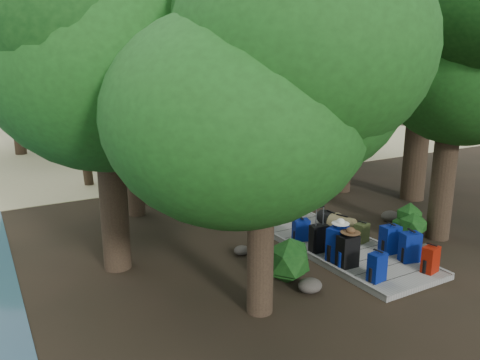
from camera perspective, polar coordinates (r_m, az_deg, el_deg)
ground at (r=13.69m, az=4.90°, el=-4.95°), size 120.00×120.00×0.00m
sand_beach at (r=27.98m, az=-14.13°, el=4.46°), size 40.00×22.00×0.02m
boardwalk at (r=14.46m, az=2.65°, el=-3.62°), size 2.00×12.00×0.12m
backpack_left_a at (r=10.03m, az=16.38°, el=-9.97°), size 0.38×0.28×0.66m
backpack_left_b at (r=10.51m, az=13.00°, el=-8.25°), size 0.44×0.32×0.79m
backpack_left_c at (r=10.75m, az=11.78°, el=-7.43°), size 0.56×0.48×0.87m
backpack_left_d at (r=11.85m, az=7.45°, el=-5.92°), size 0.46×0.38×0.60m
backpack_right_a at (r=10.80m, az=22.21°, el=-8.80°), size 0.40×0.32×0.63m
backpack_right_b at (r=11.18m, az=20.02°, el=-7.51°), size 0.47×0.39×0.74m
backpack_right_c at (r=11.51m, az=17.82°, el=-6.75°), size 0.46×0.35×0.73m
backpack_right_d at (r=12.04m, az=14.62°, el=-6.12°), size 0.39×0.32×0.53m
duffel_right_khaki at (r=12.60m, az=12.30°, el=-5.29°), size 0.62×0.76×0.44m
duffel_right_black at (r=12.96m, az=10.97°, el=-4.76°), size 0.41×0.64×0.40m
suitcase_on_boardwalk at (r=11.19m, az=9.58°, el=-7.04°), size 0.45×0.29×0.66m
lone_suitcase_on_sand at (r=20.37m, az=-6.44°, el=2.43°), size 0.50×0.33×0.73m
hat_brown at (r=10.33m, az=13.34°, el=-5.93°), size 0.43×0.43×0.13m
hat_white at (r=10.59m, az=12.17°, el=-4.88°), size 0.39×0.39×0.13m
kayak at (r=21.64m, az=-16.34°, el=2.04°), size 0.82×2.98×0.29m
sun_lounger at (r=23.31m, az=-0.38°, el=3.72°), size 0.60×1.65×0.52m
tree_right_a at (r=12.64m, az=24.66°, el=11.54°), size 5.00×5.00×8.33m
tree_right_b at (r=16.31m, az=21.86°, el=16.85°), size 6.18×6.18×11.04m
tree_right_c at (r=16.60m, az=13.02°, el=13.69°), size 5.14×5.14×8.89m
tree_right_d at (r=19.67m, az=12.08°, el=15.08°), size 5.36×5.36×9.82m
tree_right_e at (r=21.03m, az=4.93°, el=14.11°), size 5.00×5.00×9.00m
tree_right_f at (r=24.22m, az=6.95°, el=16.69°), size 6.30×6.30×11.24m
tree_left_a at (r=7.85m, az=2.67°, el=6.67°), size 4.12×4.12×6.86m
tree_left_b at (r=10.06m, az=-16.15°, el=12.63°), size 4.76×4.76×8.57m
tree_left_c at (r=13.86m, az=-13.19°, el=10.07°), size 4.11×4.11×7.14m
tree_back_a at (r=26.41m, az=-17.79°, el=12.54°), size 4.70×4.70×8.14m
tree_back_b at (r=28.45m, az=-10.53°, el=13.74°), size 4.96×4.96×8.85m
tree_back_c at (r=29.04m, az=-5.19°, el=14.63°), size 5.33×5.33×9.59m
tree_back_d at (r=25.65m, az=-26.01°, el=11.48°), size 4.71×4.71×7.86m
palm_right_a at (r=19.42m, az=0.95°, el=12.00°), size 4.41×4.41×7.52m
palm_right_b at (r=24.30m, az=-0.44°, el=12.83°), size 4.08×4.08×7.89m
palm_right_c at (r=24.90m, az=-7.15°, el=11.18°), size 4.10×4.10×6.52m
palm_left_a at (r=17.85m, az=-19.59°, el=10.97°), size 4.70×4.70×7.47m
rock_left_a at (r=9.64m, az=8.54°, el=-12.60°), size 0.50×0.45×0.27m
rock_left_b at (r=11.28m, az=0.20°, el=-8.56°), size 0.38×0.34×0.21m
rock_left_c at (r=13.10m, az=-2.05°, el=-5.12°), size 0.52×0.47×0.29m
rock_left_d at (r=15.63m, az=-9.04°, el=-2.35°), size 0.30×0.27×0.16m
rock_right_a at (r=12.26m, az=21.81°, el=-7.72°), size 0.37×0.34×0.21m
rock_right_b at (r=14.22m, az=17.86°, el=-4.22°), size 0.55×0.50×0.30m
rock_right_c at (r=15.69m, az=6.33°, el=-2.13°), size 0.35×0.32×0.19m
rock_right_d at (r=18.14m, az=6.43°, el=0.19°), size 0.49×0.44×0.27m
shrub_left_a at (r=9.77m, az=5.95°, el=-9.79°), size 1.12×1.12×1.00m
shrub_left_b at (r=13.57m, az=-3.77°, el=-3.43°), size 0.83×0.83×0.75m
shrub_left_c at (r=16.06m, az=-11.01°, el=-0.06°), size 1.34×1.34×1.21m
shrub_right_a at (r=12.83m, az=19.83°, el=-5.14°), size 0.91×0.91×0.82m
shrub_right_b at (r=16.29m, az=7.65°, el=0.27°), size 1.35×1.35×1.21m
shrub_right_c at (r=19.16m, az=0.75°, el=1.66°), size 0.76×0.76×0.69m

